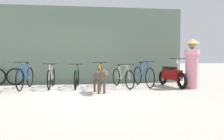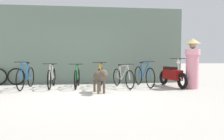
% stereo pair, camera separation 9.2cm
% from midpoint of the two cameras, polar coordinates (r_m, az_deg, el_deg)
% --- Properties ---
extents(ground_plane, '(60.00, 60.00, 0.00)m').
position_cam_midpoint_polar(ground_plane, '(6.03, -6.69, -6.73)').
color(ground_plane, '#ADA89E').
extents(shop_wall_back, '(7.79, 0.20, 3.04)m').
position_cam_midpoint_polar(shop_wall_back, '(8.85, -6.98, 6.35)').
color(shop_wall_back, slate).
rests_on(shop_wall_back, ground).
extents(bicycle_0, '(0.46, 1.72, 0.91)m').
position_cam_midpoint_polar(bicycle_0, '(7.82, -22.02, -1.85)').
color(bicycle_0, black).
rests_on(bicycle_0, ground).
extents(bicycle_1, '(0.46, 1.69, 0.85)m').
position_cam_midpoint_polar(bicycle_1, '(7.81, -15.92, -1.94)').
color(bicycle_1, black).
rests_on(bicycle_1, ground).
extents(bicycle_2, '(0.46, 1.65, 0.84)m').
position_cam_midpoint_polar(bicycle_2, '(7.67, -9.53, -2.00)').
color(bicycle_2, black).
rests_on(bicycle_2, ground).
extents(bicycle_3, '(0.46, 1.65, 0.89)m').
position_cam_midpoint_polar(bicycle_3, '(7.65, -3.46, -1.83)').
color(bicycle_3, black).
rests_on(bicycle_3, ground).
extents(bicycle_4, '(0.58, 1.66, 0.83)m').
position_cam_midpoint_polar(bicycle_4, '(7.64, 2.42, -1.96)').
color(bicycle_4, black).
rests_on(bicycle_4, ground).
extents(bicycle_5, '(0.46, 1.75, 0.92)m').
position_cam_midpoint_polar(bicycle_5, '(8.00, 7.88, -1.51)').
color(bicycle_5, black).
rests_on(bicycle_5, ground).
extents(motorcycle, '(0.58, 1.80, 1.02)m').
position_cam_midpoint_polar(motorcycle, '(8.13, 15.03, -1.38)').
color(motorcycle, black).
rests_on(motorcycle, ground).
extents(stray_dog, '(0.49, 1.11, 0.71)m').
position_cam_midpoint_polar(stray_dog, '(6.39, -3.49, -1.74)').
color(stray_dog, '#4C3F33').
rests_on(stray_dog, ground).
extents(person_in_robes, '(0.69, 0.69, 1.68)m').
position_cam_midpoint_polar(person_in_robes, '(7.80, 19.80, 2.00)').
color(person_in_robes, pink).
rests_on(person_in_robes, ground).
extents(spare_tire_right, '(0.65, 0.14, 0.65)m').
position_cam_midpoint_polar(spare_tire_right, '(9.01, -24.23, -1.59)').
color(spare_tire_right, black).
rests_on(spare_tire_right, ground).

